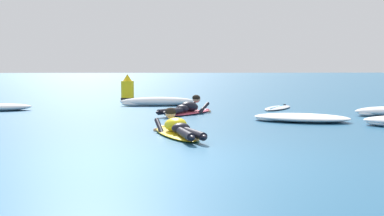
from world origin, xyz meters
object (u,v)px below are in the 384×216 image
drifting_surfboard (278,108)px  surfer_near (178,129)px  channel_marker_buoy (127,90)px  surfer_far (187,109)px

drifting_surfboard → surfer_near: bearing=-117.3°
channel_marker_buoy → surfer_far: bearing=-71.1°
drifting_surfboard → channel_marker_buoy: size_ratio=2.07×
surfer_near → drifting_surfboard: surfer_near is taller
surfer_near → surfer_far: 4.46m
surfer_near → drifting_surfboard: (3.15, 6.10, -0.10)m
surfer_near → surfer_far: bearing=85.1°
surfer_near → drifting_surfboard: 6.87m
surfer_far → channel_marker_buoy: bearing=108.9°
surfer_near → surfer_far: (0.38, 4.44, 0.01)m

